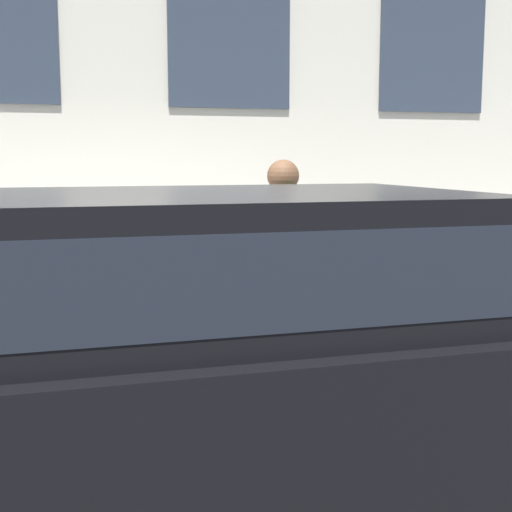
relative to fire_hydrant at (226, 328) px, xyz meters
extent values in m
plane|color=#2D2D30|center=(-0.48, 0.59, -0.56)|extent=(80.00, 80.00, 0.00)
cube|color=#B2ADA3|center=(0.82, 0.59, -0.49)|extent=(2.61, 60.00, 0.15)
cube|color=#2D3847|center=(2.11, -2.95, 2.78)|extent=(0.03, 1.30, 1.91)
cube|color=#2D3847|center=(2.11, -0.59, 2.78)|extent=(0.03, 1.30, 1.91)
cylinder|color=gray|center=(0.00, 0.00, -0.39)|extent=(0.32, 0.32, 0.04)
cylinder|color=gray|center=(0.00, 0.00, -0.07)|extent=(0.23, 0.23, 0.68)
sphere|color=slate|center=(0.00, 0.00, 0.27)|extent=(0.25, 0.25, 0.25)
cylinder|color=black|center=(0.00, 0.00, 0.34)|extent=(0.08, 0.08, 0.10)
cylinder|color=gray|center=(0.00, -0.17, 0.01)|extent=(0.09, 0.10, 0.09)
cylinder|color=gray|center=(0.00, 0.17, 0.01)|extent=(0.09, 0.10, 0.09)
cylinder|color=navy|center=(0.43, -0.63, 0.00)|extent=(0.12, 0.12, 0.82)
cylinder|color=navy|center=(0.60, -0.63, 0.00)|extent=(0.12, 0.12, 0.82)
cube|color=#268C4C|center=(0.52, -0.63, 0.71)|extent=(0.22, 0.15, 0.61)
cylinder|color=#268C4C|center=(0.36, -0.63, 0.73)|extent=(0.10, 0.10, 0.58)
cylinder|color=#268C4C|center=(0.68, -0.63, 0.73)|extent=(0.10, 0.10, 0.58)
sphere|color=brown|center=(0.52, -0.63, 1.16)|extent=(0.27, 0.27, 0.27)
cylinder|color=black|center=(-0.93, -1.13, -0.24)|extent=(0.24, 0.66, 0.66)
cube|color=black|center=(-1.80, 0.47, 0.14)|extent=(1.98, 5.17, 0.76)
cube|color=black|center=(-1.80, 0.47, 0.83)|extent=(1.74, 2.48, 0.62)
cube|color=#1E232D|center=(-1.80, 0.47, 0.83)|extent=(1.75, 2.28, 0.40)
camera|label=1|loc=(-5.23, 1.33, 1.31)|focal=50.00mm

